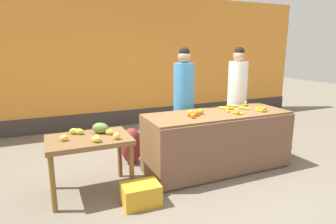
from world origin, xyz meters
TOP-DOWN VIEW (x-y plane):
  - ground_plane at (0.00, 0.00)m, footprint 24.00×24.00m
  - market_wall_back at (0.00, 3.16)m, footprint 9.58×0.23m
  - fruit_stall_counter at (0.38, -0.01)m, footprint 2.21×0.83m
  - side_table_wooden at (-1.52, 0.00)m, footprint 1.02×0.70m
  - banana_bunch_pile at (0.82, 0.02)m, footprint 0.72×0.60m
  - orange_pile at (-0.03, -0.04)m, footprint 0.29×0.24m
  - mango_papaya_pile at (-1.42, 0.05)m, footprint 0.70×0.56m
  - vendor_woman_blue_shirt at (0.14, 0.65)m, footprint 0.34×0.34m
  - vendor_woman_white_shirt at (1.19, 0.62)m, footprint 0.34×0.34m
  - produce_crate at (-1.02, -0.54)m, footprint 0.45×0.33m
  - produce_sack at (-0.76, 0.72)m, footprint 0.42×0.37m

SIDE VIEW (x-z plane):
  - ground_plane at x=0.00m, z-range 0.00..0.00m
  - produce_crate at x=-1.02m, z-range 0.00..0.26m
  - produce_sack at x=-0.76m, z-range 0.00..0.59m
  - fruit_stall_counter at x=0.38m, z-range 0.00..0.88m
  - side_table_wooden at x=-1.52m, z-range 0.27..1.01m
  - mango_papaya_pile at x=-1.42m, z-range 0.73..0.87m
  - banana_bunch_pile at x=0.82m, z-range 0.88..0.95m
  - orange_pile at x=-0.03m, z-range 0.88..0.97m
  - vendor_woman_blue_shirt at x=0.14m, z-range 0.01..1.86m
  - vendor_woman_white_shirt at x=1.19m, z-range 0.01..1.86m
  - market_wall_back at x=0.00m, z-range -0.03..3.01m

